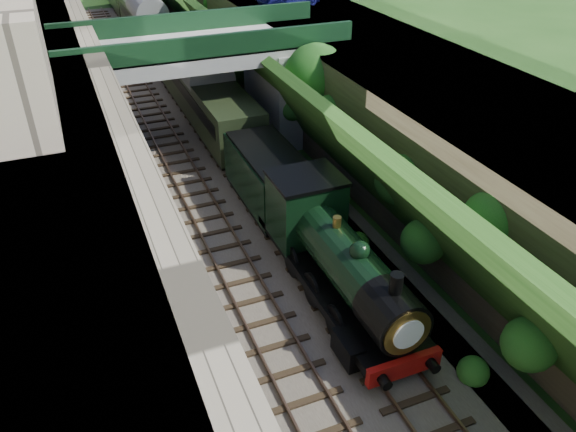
{
  "coord_description": "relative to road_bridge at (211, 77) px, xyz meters",
  "views": [
    {
      "loc": [
        -7.09,
        -7.54,
        14.69
      ],
      "look_at": [
        0.0,
        9.75,
        2.96
      ],
      "focal_mm": 35.0,
      "sensor_mm": 36.0,
      "label": 1
    }
  ],
  "objects": [
    {
      "name": "track_right",
      "position": [
        0.26,
        -4.0,
        -3.83
      ],
      "size": [
        2.5,
        90.0,
        0.2
      ],
      "color": "black",
      "rests_on": "trackbed"
    },
    {
      "name": "embankment_slope",
      "position": [
        4.04,
        -3.59,
        -1.33
      ],
      "size": [
        4.54,
        91.26,
        6.45
      ],
      "color": "#1E4714",
      "rests_on": "ground"
    },
    {
      "name": "street_plateau_left",
      "position": [
        -9.94,
        -4.0,
        -0.58
      ],
      "size": [
        6.0,
        90.0,
        7.0
      ],
      "primitive_type": "cube",
      "color": "#262628",
      "rests_on": "ground"
    },
    {
      "name": "track_left",
      "position": [
        -2.94,
        -4.0,
        -3.83
      ],
      "size": [
        2.5,
        90.0,
        0.2
      ],
      "color": "black",
      "rests_on": "trackbed"
    },
    {
      "name": "coach_front",
      "position": [
        0.26,
        3.71,
        -2.03
      ],
      "size": [
        2.9,
        18.0,
        3.7
      ],
      "color": "black",
      "rests_on": "trackbed"
    },
    {
      "name": "locomotive",
      "position": [
        0.26,
        -16.26,
        -2.18
      ],
      "size": [
        3.1,
        10.22,
        3.83
      ],
      "color": "black",
      "rests_on": "trackbed"
    },
    {
      "name": "coach_middle",
      "position": [
        0.26,
        22.51,
        -2.03
      ],
      "size": [
        2.9,
        18.0,
        3.7
      ],
      "color": "black",
      "rests_on": "trackbed"
    },
    {
      "name": "tree",
      "position": [
        4.97,
        -4.0,
        0.57
      ],
      "size": [
        3.6,
        3.8,
        6.6
      ],
      "color": "black",
      "rests_on": "ground"
    },
    {
      "name": "tender",
      "position": [
        0.26,
        -8.89,
        -2.46
      ],
      "size": [
        2.7,
        6.0,
        3.05
      ],
      "color": "black",
      "rests_on": "trackbed"
    },
    {
      "name": "retaining_wall",
      "position": [
        -6.44,
        -4.0,
        -0.58
      ],
      "size": [
        1.0,
        90.0,
        7.0
      ],
      "primitive_type": "cube",
      "color": "#756B56",
      "rests_on": "ground"
    },
    {
      "name": "road_bridge",
      "position": [
        0.0,
        0.0,
        0.0
      ],
      "size": [
        16.0,
        6.4,
        7.25
      ],
      "color": "gray",
      "rests_on": "ground"
    },
    {
      "name": "street_plateau_right",
      "position": [
        8.56,
        -4.0,
        -0.95
      ],
      "size": [
        8.0,
        90.0,
        6.25
      ],
      "primitive_type": "cube",
      "color": "#262628",
      "rests_on": "ground"
    },
    {
      "name": "trackbed",
      "position": [
        -0.94,
        -4.0,
        -3.98
      ],
      "size": [
        10.0,
        90.0,
        0.2
      ],
      "primitive_type": "cube",
      "color": "#473F38",
      "rests_on": "ground"
    }
  ]
}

